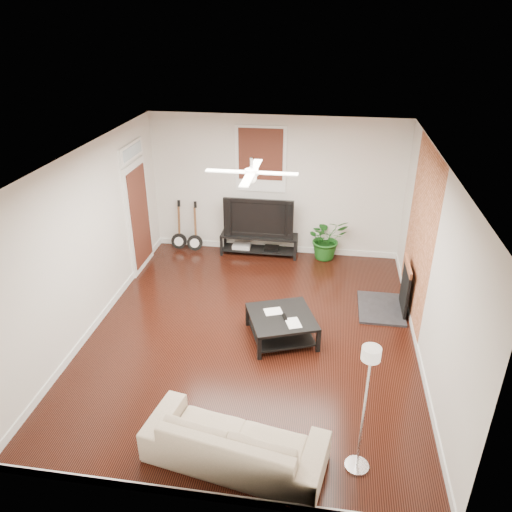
{
  "coord_description": "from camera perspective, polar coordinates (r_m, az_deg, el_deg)",
  "views": [
    {
      "loc": [
        1.02,
        -6.31,
        4.55
      ],
      "look_at": [
        0.0,
        0.4,
        1.15
      ],
      "focal_mm": 34.64,
      "sensor_mm": 36.0,
      "label": 1
    }
  ],
  "objects": [
    {
      "name": "coffee_table",
      "position": [
        7.64,
        2.95,
        -8.15
      ],
      "size": [
        1.22,
        1.22,
        0.4
      ],
      "primitive_type": "cube",
      "rotation": [
        0.0,
        0.0,
        0.36
      ],
      "color": "black",
      "rests_on": "floor"
    },
    {
      "name": "floor_lamp",
      "position": [
        5.48,
        12.34,
        -17.11
      ],
      "size": [
        0.31,
        0.31,
        1.64
      ],
      "primitive_type": null,
      "rotation": [
        0.0,
        0.0,
        -0.18
      ],
      "color": "silver",
      "rests_on": "floor"
    },
    {
      "name": "tv_stand",
      "position": [
        10.16,
        0.36,
        1.36
      ],
      "size": [
        1.56,
        0.42,
        0.44
      ],
      "primitive_type": "cube",
      "color": "black",
      "rests_on": "floor"
    },
    {
      "name": "room",
      "position": [
        7.13,
        -0.49,
        0.37
      ],
      "size": [
        5.01,
        6.01,
        2.81
      ],
      "color": "black",
      "rests_on": "ground"
    },
    {
      "name": "sofa",
      "position": [
        5.82,
        -2.43,
        -20.48
      ],
      "size": [
        2.12,
        1.13,
        0.59
      ],
      "primitive_type": "imported",
      "rotation": [
        0.0,
        0.0,
        2.96
      ],
      "color": "#C8B296",
      "rests_on": "floor"
    },
    {
      "name": "ceiling_fan",
      "position": [
        6.69,
        -0.52,
        9.64
      ],
      "size": [
        1.24,
        1.24,
        0.32
      ],
      "primitive_type": null,
      "color": "white",
      "rests_on": "ceiling"
    },
    {
      "name": "guitar_right",
      "position": [
        10.24,
        -7.17,
        3.24
      ],
      "size": [
        0.37,
        0.29,
        1.05
      ],
      "primitive_type": null,
      "rotation": [
        0.0,
        0.0,
        0.22
      ],
      "color": "black",
      "rests_on": "floor"
    },
    {
      "name": "window_back",
      "position": [
        9.73,
        0.55,
        11.1
      ],
      "size": [
        1.0,
        0.06,
        1.3
      ],
      "primitive_type": "cube",
      "color": "#3F1A11",
      "rests_on": "wall_back"
    },
    {
      "name": "potted_plant",
      "position": [
        10.01,
        8.18,
        2.07
      ],
      "size": [
        0.97,
        0.91,
        0.88
      ],
      "primitive_type": "imported",
      "rotation": [
        0.0,
        0.0,
        0.34
      ],
      "color": "#1A5919",
      "rests_on": "floor"
    },
    {
      "name": "door_left",
      "position": [
        9.51,
        -13.47,
        5.55
      ],
      "size": [
        0.08,
        1.0,
        2.5
      ],
      "primitive_type": "cube",
      "color": "white",
      "rests_on": "wall_left"
    },
    {
      "name": "brick_accent",
      "position": [
        8.09,
        18.38,
        2.27
      ],
      "size": [
        0.02,
        2.2,
        2.8
      ],
      "primitive_type": "cube",
      "color": "#AD5E37",
      "rests_on": "floor"
    },
    {
      "name": "guitar_left",
      "position": [
        10.36,
        -9.0,
        3.41
      ],
      "size": [
        0.35,
        0.26,
        1.05
      ],
      "primitive_type": null,
      "rotation": [
        0.0,
        0.0,
        0.11
      ],
      "color": "black",
      "rests_on": "floor"
    },
    {
      "name": "tv",
      "position": [
        9.93,
        0.39,
        4.65
      ],
      "size": [
        1.4,
        0.18,
        0.81
      ],
      "primitive_type": "imported",
      "color": "black",
      "rests_on": "tv_stand"
    },
    {
      "name": "fireplace",
      "position": [
        8.46,
        15.56,
        -3.39
      ],
      "size": [
        0.8,
        1.1,
        0.92
      ],
      "primitive_type": "cube",
      "color": "black",
      "rests_on": "floor"
    }
  ]
}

